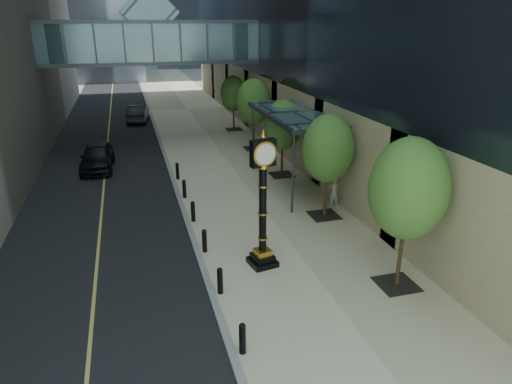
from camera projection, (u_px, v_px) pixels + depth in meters
ground at (343, 360)px, 13.04m from camera, size 320.00×320.00×0.00m
road at (110, 113)px, 47.24m from camera, size 8.00×180.00×0.02m
sidewalk at (187, 109)px, 49.27m from camera, size 8.00×180.00×0.06m
curb at (150, 111)px, 48.25m from camera, size 0.25×180.00×0.07m
skywalk at (151, 39)px, 34.73m from camera, size 17.00×4.20×5.80m
entrance_canopy at (293, 115)px, 25.03m from camera, size 3.00×8.00×4.38m
bollard_row at (198, 226)px, 20.27m from camera, size 0.20×16.20×0.90m
street_trees at (290, 125)px, 25.92m from camera, size 2.68×28.46×5.51m
street_clock at (263, 211)px, 17.18m from camera, size 1.15×1.15×5.27m
pedestrian at (334, 192)px, 23.27m from camera, size 0.60×0.42×1.57m
car_near at (97, 157)px, 29.30m from camera, size 2.16×4.91×1.64m
car_far at (138, 113)px, 43.04m from camera, size 2.29×5.00×1.59m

